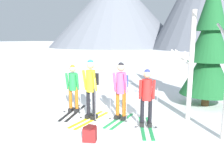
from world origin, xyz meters
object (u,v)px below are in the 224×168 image
object	(u,v)px
skier_in_green	(73,87)
birch_tree_tall	(191,66)
skier_in_yellow	(91,86)
skier_in_red	(147,96)
backpack_on_snow_front	(90,134)
skier_in_pink	(121,88)
pine_tree_near	(209,48)

from	to	relation	value
skier_in_green	birch_tree_tall	distance (m)	3.82
skier_in_yellow	birch_tree_tall	distance (m)	3.06
skier_in_red	backpack_on_snow_front	xyz separation A→B (m)	(-0.93, -1.52, -0.71)
skier_in_red	birch_tree_tall	bearing A→B (deg)	51.23
skier_in_green	backpack_on_snow_front	world-z (taller)	skier_in_green
skier_in_green	skier_in_pink	world-z (taller)	skier_in_pink
skier_in_pink	skier_in_red	bearing A→B (deg)	-14.13
skier_in_green	skier_in_pink	bearing A→B (deg)	1.50
backpack_on_snow_front	skier_in_green	bearing A→B (deg)	135.28
skier_in_red	pine_tree_near	size ratio (longest dim) A/B	0.36
skier_in_yellow	backpack_on_snow_front	size ratio (longest dim) A/B	4.87
pine_tree_near	birch_tree_tall	bearing A→B (deg)	-100.51
birch_tree_tall	backpack_on_snow_front	world-z (taller)	birch_tree_tall
birch_tree_tall	skier_in_red	bearing A→B (deg)	-128.77
birch_tree_tall	skier_in_green	bearing A→B (deg)	-164.27
skier_in_pink	backpack_on_snow_front	world-z (taller)	skier_in_pink
pine_tree_near	backpack_on_snow_front	distance (m)	5.45
skier_in_yellow	skier_in_pink	size ratio (longest dim) A/B	1.04
skier_in_yellow	skier_in_red	bearing A→B (deg)	4.23
skier_in_yellow	backpack_on_snow_front	bearing A→B (deg)	-59.78
pine_tree_near	backpack_on_snow_front	bearing A→B (deg)	-115.95
skier_in_pink	birch_tree_tall	xyz separation A→B (m)	(1.84, 0.97, 0.65)
skier_in_pink	birch_tree_tall	size ratio (longest dim) A/B	0.54
skier_in_green	birch_tree_tall	bearing A→B (deg)	15.73
skier_in_green	skier_in_pink	size ratio (longest dim) A/B	1.00
pine_tree_near	backpack_on_snow_front	world-z (taller)	pine_tree_near
skier_in_green	skier_in_red	distance (m)	2.65
skier_in_yellow	skier_in_red	size ratio (longest dim) A/B	1.10
skier_in_red	pine_tree_near	distance (m)	3.55
skier_in_yellow	skier_in_pink	xyz separation A→B (m)	(0.85, 0.35, -0.05)
skier_in_yellow	pine_tree_near	xyz separation A→B (m)	(3.04, 3.19, 1.07)
skier_in_yellow	skier_in_pink	bearing A→B (deg)	22.43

